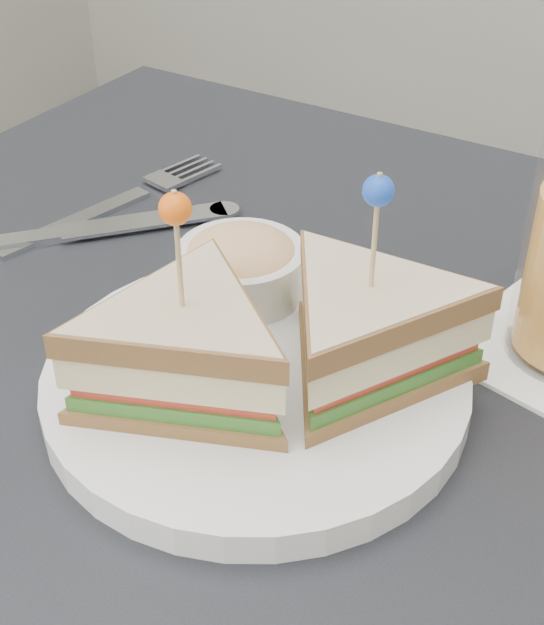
{
  "coord_description": "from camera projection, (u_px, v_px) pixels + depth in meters",
  "views": [
    {
      "loc": [
        0.22,
        -0.33,
        1.09
      ],
      "look_at": [
        0.01,
        0.01,
        0.8
      ],
      "focal_mm": 50.0,
      "sensor_mm": 36.0,
      "label": 1
    }
  ],
  "objects": [
    {
      "name": "cutlery_knife",
      "position": [
        75.0,
        232.0,
        0.66
      ],
      "size": [
        0.17,
        0.19,
        0.01
      ],
      "rotation": [
        0.0,
        0.0,
        -0.72
      ],
      "color": "silver",
      "rests_on": "table"
    },
    {
      "name": "table",
      "position": [
        251.0,
        473.0,
        0.57
      ],
      "size": [
        0.8,
        0.8,
        0.75
      ],
      "color": "black",
      "rests_on": "ground"
    },
    {
      "name": "cutlery_fork",
      "position": [
        124.0,
        200.0,
        0.71
      ],
      "size": [
        0.07,
        0.21,
        0.01
      ],
      "rotation": [
        0.0,
        0.0,
        -0.21
      ],
      "color": "silver",
      "rests_on": "table"
    },
    {
      "name": "plate_meal",
      "position": [
        268.0,
        342.0,
        0.49
      ],
      "size": [
        0.29,
        0.28,
        0.15
      ],
      "rotation": [
        0.0,
        0.0,
        -0.14
      ],
      "color": "white",
      "rests_on": "table"
    }
  ]
}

